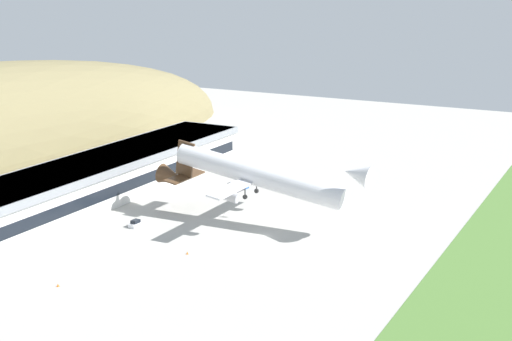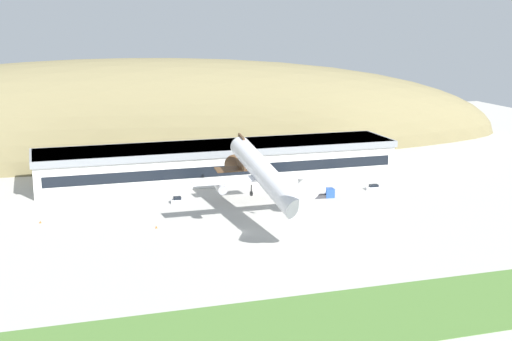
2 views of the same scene
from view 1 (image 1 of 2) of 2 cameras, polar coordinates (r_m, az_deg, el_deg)
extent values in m
plane|color=#ADAAA3|center=(162.15, 0.42, -5.31)|extent=(392.20, 392.20, 0.00)
cube|color=#4C7533|center=(147.09, 18.19, -8.22)|extent=(352.98, 22.81, 0.08)
cube|color=white|center=(196.23, -11.90, -0.45)|extent=(105.97, 19.58, 10.56)
cube|color=gray|center=(195.17, -11.97, 0.78)|extent=(107.17, 20.78, 1.90)
cube|color=black|center=(190.32, -9.63, -0.97)|extent=(101.73, 0.16, 2.96)
cylinder|color=silver|center=(168.04, 0.23, -0.40)|extent=(5.20, 43.87, 11.11)
cone|color=silver|center=(157.52, 8.08, -0.31)|extent=(5.09, 6.36, 5.83)
cone|color=#4C331E|center=(181.63, -6.72, -0.47)|extent=(5.09, 7.39, 5.97)
cube|color=#4C331E|center=(178.10, -5.68, 0.92)|extent=(0.50, 5.85, 9.47)
cube|color=#4C331E|center=(179.36, -5.72, -0.46)|extent=(13.51, 3.65, 0.85)
cube|color=silver|center=(169.35, -0.42, -0.70)|extent=(34.48, 3.63, 0.94)
cylinder|color=#9E9EA3|center=(160.87, -2.03, -2.09)|extent=(2.30, 3.88, 2.77)
cylinder|color=#9E9EA3|center=(178.32, 1.34, -0.41)|extent=(2.30, 3.88, 2.77)
cylinder|color=#2D2D2D|center=(167.64, -0.89, -1.77)|extent=(0.28, 0.28, 2.20)
cylinder|color=#2D2D2D|center=(167.96, -0.88, -2.13)|extent=(0.45, 1.10, 1.10)
cylinder|color=#2D2D2D|center=(172.45, 0.04, -1.29)|extent=(0.28, 0.28, 2.20)
cylinder|color=#2D2D2D|center=(172.76, 0.04, -1.64)|extent=(0.45, 1.10, 1.10)
cylinder|color=#2D2D2D|center=(162.06, 4.94, -1.48)|extent=(0.22, 0.22, 1.98)
cylinder|color=#2D2D2D|center=(162.34, 4.93, -1.82)|extent=(0.30, 0.82, 0.82)
cube|color=silver|center=(171.00, -9.57, -4.29)|extent=(3.72, 1.92, 0.92)
cube|color=black|center=(170.61, -9.62, -4.04)|extent=(2.07, 1.58, 0.75)
cube|color=silver|center=(214.39, -0.05, -0.20)|extent=(4.42, 2.24, 0.78)
cube|color=black|center=(214.38, -0.02, 0.00)|extent=(2.48, 1.80, 0.64)
cube|color=#264C99|center=(199.28, -1.05, -1.11)|extent=(2.60, 2.67, 2.45)
cube|color=black|center=(200.15, -0.86, -0.90)|extent=(0.23, 2.13, 1.08)
cube|color=#38383D|center=(196.47, -1.66, -1.58)|extent=(5.30, 2.62, 0.90)
cylinder|color=#B7B7BC|center=(196.02, -1.67, -1.12)|extent=(5.05, 2.72, 2.38)
cube|color=orange|center=(152.74, -5.52, -6.67)|extent=(0.52, 0.52, 0.03)
cone|color=orange|center=(152.63, -5.52, -6.57)|extent=(0.40, 0.40, 0.55)
cube|color=orange|center=(141.72, -15.56, -8.91)|extent=(0.52, 0.52, 0.03)
cone|color=orange|center=(141.61, -15.57, -8.81)|extent=(0.40, 0.40, 0.55)
camera|label=2|loc=(120.98, 68.18, 2.30)|focal=50.00mm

